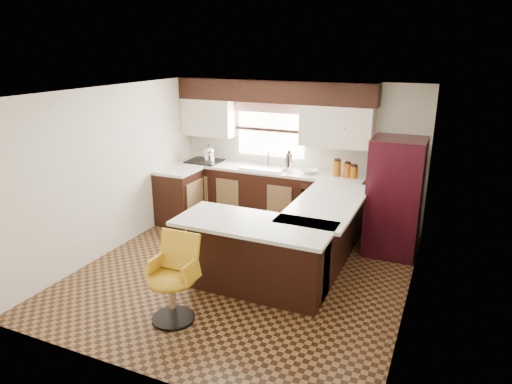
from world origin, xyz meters
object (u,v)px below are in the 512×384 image
at_px(peninsula_long, 322,236).
at_px(refrigerator, 395,197).
at_px(peninsula_return, 258,258).
at_px(bar_chair, 171,280).

height_order(peninsula_long, refrigerator, refrigerator).
relative_size(peninsula_return, refrigerator, 0.97).
distance_m(peninsula_return, refrigerator, 2.30).
xyz_separation_m(peninsula_long, peninsula_return, (-0.53, -0.97, 0.00)).
bearing_deg(peninsula_return, bar_chair, -122.05).
bearing_deg(bar_chair, refrigerator, 54.12).
distance_m(refrigerator, bar_chair, 3.43).
xyz_separation_m(peninsula_long, refrigerator, (0.81, 0.85, 0.40)).
distance_m(peninsula_long, refrigerator, 1.24).
relative_size(peninsula_long, peninsula_return, 1.18).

